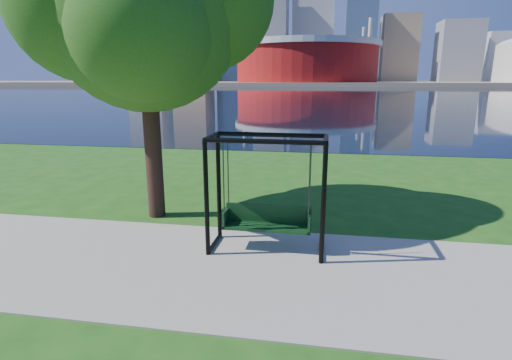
# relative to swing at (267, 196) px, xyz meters

# --- Properties ---
(ground) EXTENTS (900.00, 900.00, 0.00)m
(ground) POSITION_rel_swing_xyz_m (-0.38, -0.49, -1.15)
(ground) COLOR #1E5114
(ground) RESTS_ON ground
(path) EXTENTS (120.00, 4.00, 0.03)m
(path) POSITION_rel_swing_xyz_m (-0.38, -0.99, -1.14)
(path) COLOR #9E937F
(path) RESTS_ON ground
(river) EXTENTS (900.00, 180.00, 0.02)m
(river) POSITION_rel_swing_xyz_m (-0.38, 101.51, -1.14)
(river) COLOR black
(river) RESTS_ON ground
(far_bank) EXTENTS (900.00, 228.00, 2.00)m
(far_bank) POSITION_rel_swing_xyz_m (-0.38, 305.51, -0.15)
(far_bank) COLOR #937F60
(far_bank) RESTS_ON ground
(stadium) EXTENTS (83.00, 83.00, 32.00)m
(stadium) POSITION_rel_swing_xyz_m (-10.38, 234.51, 13.07)
(stadium) COLOR maroon
(stadium) RESTS_ON far_bank
(skyline) EXTENTS (392.00, 66.00, 96.50)m
(skyline) POSITION_rel_swing_xyz_m (-4.65, 318.91, 34.74)
(skyline) COLOR gray
(skyline) RESTS_ON far_bank
(swing) EXTENTS (2.34, 1.02, 2.39)m
(swing) POSITION_rel_swing_xyz_m (0.00, 0.00, 0.00)
(swing) COLOR black
(swing) RESTS_ON ground
(park_tree) EXTENTS (5.88, 5.31, 7.30)m
(park_tree) POSITION_rel_swing_xyz_m (-3.17, 1.71, 3.92)
(park_tree) COLOR black
(park_tree) RESTS_ON ground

